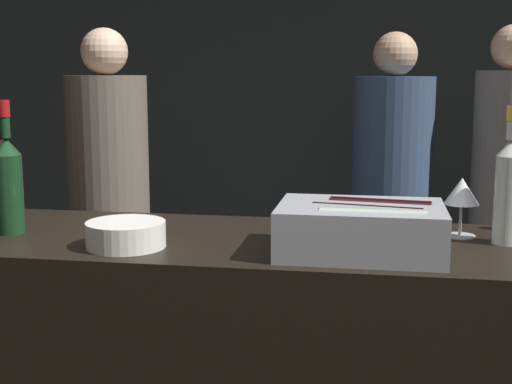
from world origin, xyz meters
TOP-DOWN VIEW (x-y plane):
  - wall_back_chalkboard at (0.00, 2.67)m, footprint 6.40×0.06m
  - ice_bin_with_bottles at (0.28, 0.18)m, footprint 0.39×0.28m
  - bowl_white at (-0.30, 0.15)m, footprint 0.20×0.20m
  - wine_glass at (0.54, 0.40)m, footprint 0.09×0.09m
  - red_wine_bottle_burgundy at (-0.67, 0.24)m, footprint 0.08×0.08m
  - red_wine_bottle_tall at (-0.73, 0.33)m, footprint 0.07×0.07m
  - rose_wine_bottle at (0.64, 0.34)m, footprint 0.07×0.07m
  - person_in_hoodie at (0.92, 1.98)m, footprint 0.33×0.33m
  - person_blond_tee at (0.39, 1.99)m, footprint 0.39×0.39m
  - person_grey_polo at (-0.90, 1.56)m, footprint 0.37×0.37m

SIDE VIEW (x-z plane):
  - person_blond_tee at x=0.39m, z-range 0.09..1.81m
  - person_grey_polo at x=-0.90m, z-range 0.10..1.82m
  - person_in_hoodie at x=0.92m, z-range 0.11..1.86m
  - bowl_white at x=-0.30m, z-range 1.10..1.16m
  - ice_bin_with_bottles at x=0.28m, z-range 1.10..1.22m
  - wine_glass at x=0.54m, z-range 1.13..1.29m
  - red_wine_bottle_burgundy at x=-0.67m, z-range 1.06..1.42m
  - rose_wine_bottle at x=0.64m, z-range 1.07..1.42m
  - red_wine_bottle_tall at x=-0.73m, z-range 1.07..1.42m
  - wall_back_chalkboard at x=0.00m, z-range 0.00..2.80m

